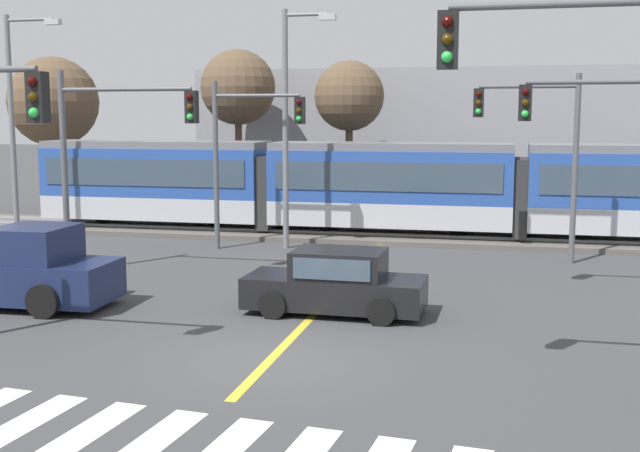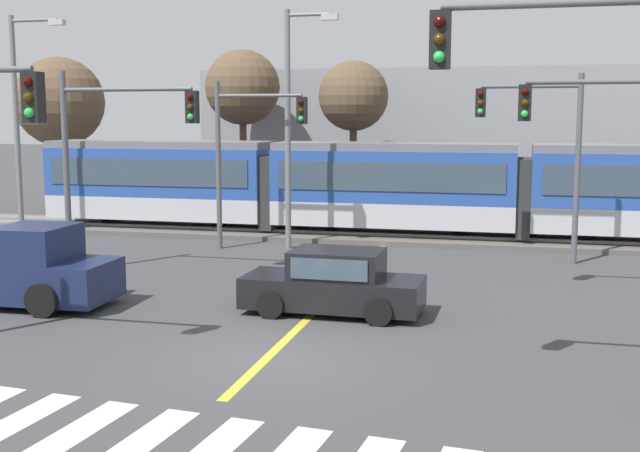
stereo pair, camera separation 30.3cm
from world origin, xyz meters
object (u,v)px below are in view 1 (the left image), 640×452
bare_tree_east (349,97)px  street_lamp_west (17,113)px  pickup_truck (11,272)px  street_lamp_centre (290,115)px  bare_tree_far_west (53,102)px  sedan_crossing (336,284)px  bare_tree_west (238,88)px  traffic_light_far_left (246,141)px  traffic_light_mid_left (109,141)px  light_rail_tram (391,184)px  traffic_light_far_right (540,139)px  traffic_light_near_right (599,130)px  traffic_light_mid_right (632,143)px

bare_tree_east → street_lamp_west: bearing=-145.0°
pickup_truck → street_lamp_centre: 11.39m
pickup_truck → bare_tree_far_west: bearing=118.0°
bare_tree_east → sedan_crossing: bearing=-80.1°
sedan_crossing → bare_tree_west: size_ratio=0.56×
street_lamp_centre → traffic_light_far_left: bearing=-154.2°
traffic_light_mid_left → pickup_truck: bearing=-99.0°
bare_tree_west → light_rail_tram: bearing=-32.2°
pickup_truck → traffic_light_far_left: traffic_light_far_left is taller
traffic_light_far_right → traffic_light_near_right: bearing=-88.5°
traffic_light_mid_right → pickup_truck: bearing=-165.6°
traffic_light_mid_right → street_lamp_west: 21.39m
traffic_light_far_right → bare_tree_west: bearing=145.9°
street_lamp_west → street_lamp_centre: bearing=1.8°
light_rail_tram → traffic_light_mid_left: bearing=-127.7°
street_lamp_centre → bare_tree_east: size_ratio=1.18×
light_rail_tram → street_lamp_west: street_lamp_west is taller
bare_tree_far_west → traffic_light_far_right: bearing=-21.5°
bare_tree_west → traffic_light_near_right: bearing=-58.7°
light_rail_tram → traffic_light_mid_right: 11.78m
traffic_light_far_right → street_lamp_west: (-18.65, 0.43, 0.81)m
light_rail_tram → street_lamp_west: bearing=-165.5°
sedan_crossing → street_lamp_west: 16.68m
traffic_light_mid_left → traffic_light_far_right: traffic_light_far_right is taller
traffic_light_mid_right → street_lamp_centre: bearing=149.7°
light_rail_tram → bare_tree_west: bearing=147.8°
pickup_truck → bare_tree_east: size_ratio=0.78×
traffic_light_mid_right → traffic_light_far_right: 5.59m
light_rail_tram → traffic_light_mid_left: size_ratio=4.74×
pickup_truck → traffic_light_mid_right: (14.69, 3.78, 3.11)m
traffic_light_mid_left → street_lamp_west: bearing=140.3°
light_rail_tram → street_lamp_centre: 5.09m
light_rail_tram → traffic_light_mid_left: 11.39m
traffic_light_mid_left → bare_tree_west: (-0.78, 13.71, 1.94)m
street_lamp_west → street_lamp_centre: street_lamp_west is taller
street_lamp_centre → bare_tree_west: size_ratio=1.08×
traffic_light_mid_left → street_lamp_west: 8.55m
traffic_light_far_left → light_rail_tram: bearing=40.4°
sedan_crossing → street_lamp_centre: street_lamp_centre is taller
bare_tree_east → bare_tree_west: bearing=173.7°
bare_tree_far_west → traffic_light_mid_left: bearing=-53.8°
pickup_truck → bare_tree_far_west: bare_tree_far_west is taller
street_lamp_centre → bare_tree_far_west: bearing=150.1°
traffic_light_mid_left → bare_tree_west: 13.87m
traffic_light_mid_left → street_lamp_centre: 6.94m
traffic_light_mid_right → bare_tree_east: size_ratio=0.87×
light_rail_tram → traffic_light_mid_right: bearing=-51.8°
bare_tree_far_west → sedan_crossing: bearing=-44.0°
traffic_light_far_right → street_lamp_centre: size_ratio=0.72×
light_rail_tram → bare_tree_west: 9.81m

